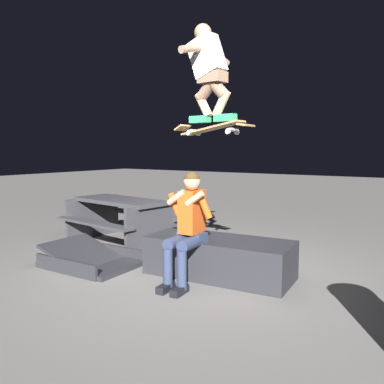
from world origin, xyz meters
TOP-DOWN VIEW (x-y plane):
  - ground_plane at (0.00, 0.00)m, footprint 40.00×40.00m
  - ledge_box_main at (-0.30, -0.03)m, footprint 1.85×0.89m
  - person_sitting_on_ledge at (-0.13, 0.42)m, footprint 0.60×0.77m
  - skateboard at (-0.31, 0.17)m, footprint 1.03×0.31m
  - skater_airborne at (-0.25, 0.16)m, footprint 0.63×0.89m
  - kicker_ramp at (1.36, 0.55)m, footprint 1.24×0.93m
  - picnic_table_back at (1.94, -0.63)m, footprint 1.84×1.53m

SIDE VIEW (x-z plane):
  - ground_plane at x=0.00m, z-range 0.00..0.00m
  - kicker_ramp at x=1.36m, z-range -0.14..0.27m
  - ledge_box_main at x=-0.30m, z-range 0.00..0.47m
  - picnic_table_back at x=1.94m, z-range 0.12..0.87m
  - person_sitting_on_ledge at x=-0.13m, z-range 0.07..1.38m
  - skateboard at x=-0.31m, z-range 1.74..1.89m
  - skater_airborne at x=-0.25m, z-range 1.94..3.06m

